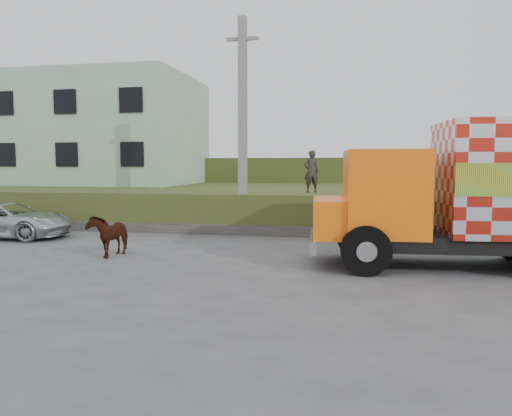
% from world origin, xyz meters
% --- Properties ---
extents(ground, '(120.00, 120.00, 0.00)m').
position_xyz_m(ground, '(0.00, 0.00, 0.00)').
color(ground, '#474749').
rests_on(ground, ground).
extents(embankment, '(40.00, 12.00, 1.50)m').
position_xyz_m(embankment, '(0.00, 10.00, 0.75)').
color(embankment, '#33551C').
rests_on(embankment, ground).
extents(embankment_far, '(40.00, 12.00, 3.00)m').
position_xyz_m(embankment_far, '(0.00, 22.00, 1.50)').
color(embankment_far, '#33551C').
rests_on(embankment_far, ground).
extents(retaining_strip, '(16.00, 0.50, 0.40)m').
position_xyz_m(retaining_strip, '(-2.00, 4.20, 0.20)').
color(retaining_strip, '#595651').
rests_on(retaining_strip, ground).
extents(building, '(10.00, 8.00, 6.00)m').
position_xyz_m(building, '(-11.00, 13.00, 4.50)').
color(building, '#A4C0A4').
rests_on(building, embankment).
extents(utility_pole, '(1.20, 0.30, 8.00)m').
position_xyz_m(utility_pole, '(-1.00, 4.60, 4.08)').
color(utility_pole, gray).
rests_on(utility_pole, ground).
extents(cargo_truck, '(8.41, 3.39, 3.67)m').
position_xyz_m(cargo_truck, '(6.65, -0.33, 1.89)').
color(cargo_truck, black).
rests_on(cargo_truck, ground).
extents(cow, '(0.75, 1.48, 1.22)m').
position_xyz_m(cow, '(-3.72, -0.68, 0.61)').
color(cow, '#351B0D').
rests_on(cow, ground).
extents(suv, '(4.66, 2.39, 1.26)m').
position_xyz_m(suv, '(-8.98, 1.86, 0.63)').
color(suv, '#A7AEB1').
rests_on(suv, ground).
extents(pedestrian, '(0.70, 0.56, 1.66)m').
position_xyz_m(pedestrian, '(1.44, 6.09, 2.33)').
color(pedestrian, '#2E2C29').
rests_on(pedestrian, embankment).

